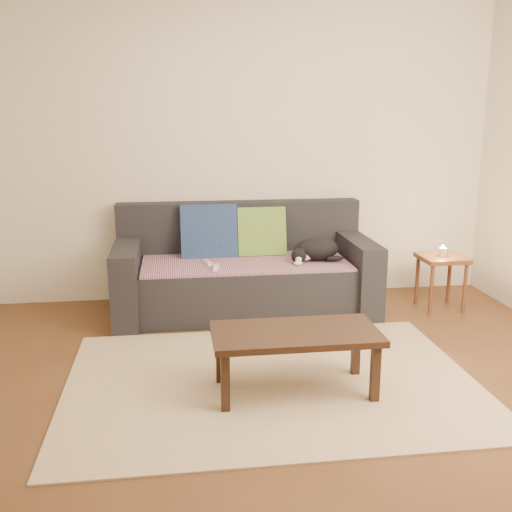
# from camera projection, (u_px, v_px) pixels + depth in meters

# --- Properties ---
(ground) EXTENTS (4.50, 4.50, 0.00)m
(ground) POSITION_uv_depth(u_px,v_px,m) (276.00, 393.00, 3.55)
(ground) COLOR brown
(ground) RESTS_ON ground
(back_wall) EXTENTS (4.50, 0.04, 2.60)m
(back_wall) POSITION_uv_depth(u_px,v_px,m) (238.00, 150.00, 5.17)
(back_wall) COLOR beige
(back_wall) RESTS_ON ground
(sofa) EXTENTS (2.10, 0.94, 0.87)m
(sofa) POSITION_uv_depth(u_px,v_px,m) (244.00, 274.00, 4.99)
(sofa) COLOR #232328
(sofa) RESTS_ON ground
(throw_blanket) EXTENTS (1.66, 0.74, 0.02)m
(throw_blanket) POSITION_uv_depth(u_px,v_px,m) (245.00, 263.00, 4.87)
(throw_blanket) COLOR #45294D
(throw_blanket) RESTS_ON sofa
(cushion_navy) EXTENTS (0.47, 0.25, 0.49)m
(cushion_navy) POSITION_uv_depth(u_px,v_px,m) (209.00, 233.00, 5.04)
(cushion_navy) COLOR #0F1E43
(cushion_navy) RESTS_ON throw_blanket
(cushion_green) EXTENTS (0.41, 0.20, 0.42)m
(cushion_green) POSITION_uv_depth(u_px,v_px,m) (261.00, 232.00, 5.10)
(cushion_green) COLOR #0C4E39
(cushion_green) RESTS_ON throw_blanket
(cat) EXTENTS (0.44, 0.32, 0.19)m
(cat) POSITION_uv_depth(u_px,v_px,m) (315.00, 250.00, 4.88)
(cat) COLOR black
(cat) RESTS_ON throw_blanket
(wii_remote_a) EXTENTS (0.07, 0.15, 0.03)m
(wii_remote_a) POSITION_uv_depth(u_px,v_px,m) (208.00, 263.00, 4.76)
(wii_remote_a) COLOR white
(wii_remote_a) RESTS_ON throw_blanket
(wii_remote_b) EXTENTS (0.06, 0.15, 0.03)m
(wii_remote_b) POSITION_uv_depth(u_px,v_px,m) (216.00, 268.00, 4.61)
(wii_remote_b) COLOR white
(wii_remote_b) RESTS_ON throw_blanket
(side_table) EXTENTS (0.36, 0.36, 0.45)m
(side_table) POSITION_uv_depth(u_px,v_px,m) (442.00, 265.00, 5.00)
(side_table) COLOR brown
(side_table) RESTS_ON ground
(candle) EXTENTS (0.06, 0.06, 0.09)m
(candle) POSITION_uv_depth(u_px,v_px,m) (443.00, 252.00, 4.97)
(candle) COLOR beige
(candle) RESTS_ON side_table
(rug) EXTENTS (2.50, 1.80, 0.01)m
(rug) POSITION_uv_depth(u_px,v_px,m) (271.00, 381.00, 3.69)
(rug) COLOR tan
(rug) RESTS_ON ground
(coffee_table) EXTENTS (0.97, 0.49, 0.39)m
(coffee_table) POSITION_uv_depth(u_px,v_px,m) (295.00, 339.00, 3.48)
(coffee_table) COLOR black
(coffee_table) RESTS_ON rug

